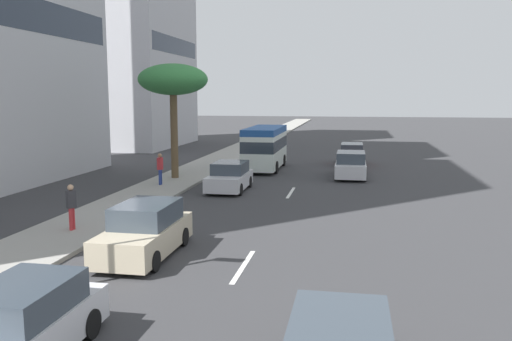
{
  "coord_description": "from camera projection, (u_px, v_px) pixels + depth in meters",
  "views": [
    {
      "loc": [
        -2.0,
        -3.19,
        5.18
      ],
      "look_at": [
        19.64,
        0.76,
        2.06
      ],
      "focal_mm": 37.22,
      "sensor_mm": 36.0,
      "label": 1
    }
  ],
  "objects": [
    {
      "name": "lane_stripe_mid",
      "position": [
        243.0,
        266.0,
        16.2
      ],
      "size": [
        3.2,
        0.16,
        0.01
      ],
      "primitive_type": "cube",
      "color": "silver",
      "rests_on": "ground_plane"
    },
    {
      "name": "pedestrian_mid_block",
      "position": [
        160.0,
        167.0,
        30.01
      ],
      "size": [
        0.35,
        0.27,
        1.79
      ],
      "rotation": [
        0.0,
        0.0,
        6.11
      ],
      "color": "navy",
      "rests_on": "sidewalk_right"
    },
    {
      "name": "pedestrian_by_tree",
      "position": [
        71.0,
        205.0,
        19.91
      ],
      "size": [
        0.39,
        0.37,
        1.74
      ],
      "rotation": [
        0.0,
        0.0,
        2.52
      ],
      "color": "red",
      "rests_on": "sidewalk_right"
    },
    {
      "name": "car_seventh",
      "position": [
        351.0,
        165.0,
        33.71
      ],
      "size": [
        4.72,
        1.95,
        1.65
      ],
      "color": "silver",
      "rests_on": "ground_plane"
    },
    {
      "name": "minibus_lead",
      "position": [
        265.0,
        146.0,
        37.31
      ],
      "size": [
        6.83,
        2.35,
        2.97
      ],
      "rotation": [
        0.0,
        0.0,
        3.14
      ],
      "color": "silver",
      "rests_on": "ground_plane"
    },
    {
      "name": "ground_plane",
      "position": [
        301.0,
        177.0,
        33.93
      ],
      "size": [
        198.0,
        198.0,
        0.0
      ],
      "primitive_type": "plane",
      "color": "#38383A"
    },
    {
      "name": "car_fourth",
      "position": [
        145.0,
        231.0,
        17.18
      ],
      "size": [
        4.5,
        1.91,
        1.72
      ],
      "rotation": [
        0.0,
        0.0,
        3.14
      ],
      "color": "beige",
      "rests_on": "ground_plane"
    },
    {
      "name": "lane_stripe_far",
      "position": [
        291.0,
        193.0,
        28.46
      ],
      "size": [
        3.2,
        0.16,
        0.01
      ],
      "primitive_type": "cube",
      "color": "silver",
      "rests_on": "ground_plane"
    },
    {
      "name": "car_second",
      "position": [
        20.0,
        327.0,
        10.26
      ],
      "size": [
        4.19,
        1.81,
        1.57
      ],
      "rotation": [
        0.0,
        0.0,
        3.14
      ],
      "color": "silver",
      "rests_on": "ground_plane"
    },
    {
      "name": "palm_tree",
      "position": [
        173.0,
        81.0,
        31.91
      ],
      "size": [
        4.19,
        4.19,
        6.93
      ],
      "color": "brown",
      "rests_on": "sidewalk_right"
    },
    {
      "name": "car_third",
      "position": [
        352.0,
        155.0,
        39.93
      ],
      "size": [
        4.67,
        1.8,
        1.61
      ],
      "color": "#A51E1E",
      "rests_on": "ground_plane"
    },
    {
      "name": "sidewalk_right",
      "position": [
        191.0,
        173.0,
        35.21
      ],
      "size": [
        162.0,
        3.28,
        0.15
      ],
      "primitive_type": "cube",
      "color": "#9E9B93",
      "rests_on": "ground_plane"
    },
    {
      "name": "car_fifth",
      "position": [
        230.0,
        177.0,
        29.04
      ],
      "size": [
        4.11,
        1.92,
        1.56
      ],
      "rotation": [
        0.0,
        0.0,
        3.14
      ],
      "color": "silver",
      "rests_on": "ground_plane"
    }
  ]
}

